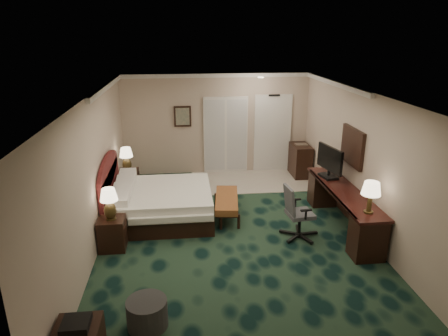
{
  "coord_description": "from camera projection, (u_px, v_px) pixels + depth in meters",
  "views": [
    {
      "loc": [
        -0.94,
        -6.77,
        3.75
      ],
      "look_at": [
        -0.13,
        0.6,
        1.19
      ],
      "focal_mm": 32.0,
      "sensor_mm": 36.0,
      "label": 1
    }
  ],
  "objects": [
    {
      "name": "desk_chair",
      "position": [
        300.0,
        212.0,
        7.5
      ],
      "size": [
        0.67,
        0.64,
        1.05
      ],
      "primitive_type": null,
      "rotation": [
        0.0,
        0.0,
        0.11
      ],
      "color": "#4B4B55",
      "rests_on": "ground"
    },
    {
      "name": "wall_back",
      "position": [
        216.0,
        124.0,
        10.77
      ],
      "size": [
        5.0,
        0.0,
        2.7
      ],
      "primitive_type": "cube",
      "color": "#BCA392",
      "rests_on": "ground"
    },
    {
      "name": "crown_molding",
      "position": [
        236.0,
        99.0,
        6.82
      ],
      "size": [
        5.0,
        7.5,
        0.1
      ],
      "primitive_type": null,
      "color": "silver",
      "rests_on": "wall_back"
    },
    {
      "name": "ottoman",
      "position": [
        147.0,
        313.0,
        5.3
      ],
      "size": [
        0.61,
        0.61,
        0.39
      ],
      "primitive_type": "cylinder",
      "rotation": [
        0.0,
        0.0,
        0.12
      ],
      "color": "#2E2E30",
      "rests_on": "ground"
    },
    {
      "name": "wall_front",
      "position": [
        289.0,
        303.0,
        3.72
      ],
      "size": [
        5.0,
        0.0,
        2.7
      ],
      "primitive_type": "cube",
      "color": "#BCA392",
      "rests_on": "ground"
    },
    {
      "name": "desk",
      "position": [
        342.0,
        209.0,
        7.92
      ],
      "size": [
        0.6,
        2.78,
        0.8
      ],
      "primitive_type": "cube",
      "color": "black",
      "rests_on": "ground"
    },
    {
      "name": "tile_patch",
      "position": [
        254.0,
        181.0,
        10.5
      ],
      "size": [
        3.2,
        1.7,
        0.01
      ],
      "primitive_type": "cube",
      "color": "#C0B2A4",
      "rests_on": "ground"
    },
    {
      "name": "bed",
      "position": [
        163.0,
        204.0,
        8.34
      ],
      "size": [
        2.03,
        1.88,
        0.64
      ],
      "primitive_type": "cube",
      "color": "white",
      "rests_on": "ground"
    },
    {
      "name": "minibar",
      "position": [
        300.0,
        160.0,
        10.78
      ],
      "size": [
        0.45,
        0.81,
        0.86
      ],
      "primitive_type": "cube",
      "color": "black",
      "rests_on": "ground"
    },
    {
      "name": "lamp_near",
      "position": [
        110.0,
        204.0,
        6.97
      ],
      "size": [
        0.35,
        0.35,
        0.58
      ],
      "primitive_type": null,
      "rotation": [
        0.0,
        0.0,
        -0.12
      ],
      "color": "black",
      "rests_on": "nightstand_near"
    },
    {
      "name": "wall_art",
      "position": [
        183.0,
        116.0,
        10.56
      ],
      "size": [
        0.45,
        0.06,
        0.55
      ],
      "primitive_type": "cube",
      "color": "#4E615A",
      "rests_on": "wall_back"
    },
    {
      "name": "nightstand_far",
      "position": [
        129.0,
        182.0,
        9.67
      ],
      "size": [
        0.45,
        0.52,
        0.57
      ],
      "primitive_type": "cube",
      "color": "black",
      "rests_on": "ground"
    },
    {
      "name": "floor",
      "position": [
        234.0,
        236.0,
        7.69
      ],
      "size": [
        5.0,
        7.5,
        0.0
      ],
      "primitive_type": "cube",
      "color": "black",
      "rests_on": "ground"
    },
    {
      "name": "nightstand_near",
      "position": [
        113.0,
        233.0,
        7.21
      ],
      "size": [
        0.47,
        0.54,
        0.59
      ],
      "primitive_type": "cube",
      "color": "black",
      "rests_on": "ground"
    },
    {
      "name": "desk_lamp",
      "position": [
        370.0,
        197.0,
        6.74
      ],
      "size": [
        0.41,
        0.41,
        0.57
      ],
      "primitive_type": null,
      "rotation": [
        0.0,
        0.0,
        -0.32
      ],
      "color": "black",
      "rests_on": "desk"
    },
    {
      "name": "bed_bench",
      "position": [
        227.0,
        207.0,
        8.43
      ],
      "size": [
        0.61,
        1.37,
        0.45
      ],
      "primitive_type": "cube",
      "rotation": [
        0.0,
        0.0,
        -0.12
      ],
      "color": "brown",
      "rests_on": "ground"
    },
    {
      "name": "tv",
      "position": [
        329.0,
        162.0,
        8.36
      ],
      "size": [
        0.25,
        0.86,
        0.68
      ],
      "primitive_type": "cube",
      "rotation": [
        0.0,
        0.0,
        0.2
      ],
      "color": "black",
      "rests_on": "desk"
    },
    {
      "name": "wall_mirror",
      "position": [
        352.0,
        147.0,
        8.0
      ],
      "size": [
        0.05,
        0.95,
        0.75
      ],
      "primitive_type": "cube",
      "color": "white",
      "rests_on": "wall_right"
    },
    {
      "name": "wall_right",
      "position": [
        366.0,
        165.0,
        7.5
      ],
      "size": [
        0.0,
        7.5,
        2.7
      ],
      "primitive_type": "cube",
      "color": "#BCA392",
      "rests_on": "ground"
    },
    {
      "name": "headboard",
      "position": [
        110.0,
        188.0,
        8.15
      ],
      "size": [
        0.12,
        2.0,
        1.4
      ],
      "primitive_type": null,
      "color": "#491014",
      "rests_on": "ground"
    },
    {
      "name": "entry_door",
      "position": [
        272.0,
        134.0,
        11.0
      ],
      "size": [
        1.02,
        0.06,
        2.18
      ],
      "primitive_type": "cube",
      "color": "silver",
      "rests_on": "ground"
    },
    {
      "name": "closet_doors",
      "position": [
        226.0,
        135.0,
        10.86
      ],
      "size": [
        1.2,
        0.06,
        2.1
      ],
      "primitive_type": "cube",
      "color": "silver",
      "rests_on": "ground"
    },
    {
      "name": "wall_left",
      "position": [
        94.0,
        175.0,
        6.99
      ],
      "size": [
        0.0,
        7.5,
        2.7
      ],
      "primitive_type": "cube",
      "color": "#BCA392",
      "rests_on": "ground"
    },
    {
      "name": "lamp_far",
      "position": [
        127.0,
        160.0,
        9.43
      ],
      "size": [
        0.35,
        0.35,
        0.59
      ],
      "primitive_type": null,
      "rotation": [
        0.0,
        0.0,
        0.14
      ],
      "color": "black",
      "rests_on": "nightstand_far"
    },
    {
      "name": "ceiling",
      "position": [
        236.0,
        96.0,
        6.8
      ],
      "size": [
        5.0,
        7.5,
        0.0
      ],
      "primitive_type": "cube",
      "color": "white",
      "rests_on": "wall_back"
    }
  ]
}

